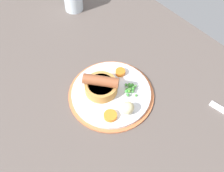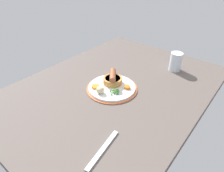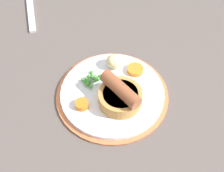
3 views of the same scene
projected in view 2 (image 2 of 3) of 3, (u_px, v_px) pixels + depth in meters
The scene contains 9 objects.
dining_table at pixel (114, 89), 97.29cm from camera, with size 110.00×80.00×3.00cm, color #564C47.
dinner_plate at pixel (112, 88), 94.13cm from camera, with size 24.06×24.06×1.40cm.
sausage_pudding at pixel (113, 79), 94.90cm from camera, with size 9.39×9.08×5.77cm.
pea_pile at pixel (115, 91), 88.94cm from camera, with size 5.02×4.56×1.71cm.
potato_chunk_0 at pixel (101, 90), 88.24cm from camera, with size 3.66×3.39×3.20cm, color beige.
carrot_slice_0 at pixel (127, 87), 91.99cm from camera, with size 2.83×2.83×1.27cm, color orange.
carrot_slice_1 at pixel (95, 87), 92.56cm from camera, with size 3.55×3.55×1.05cm, color orange.
fork at pixel (103, 149), 65.00cm from camera, with size 18.00×1.60×0.60cm, color silver.
drinking_glass at pixel (176, 62), 106.94cm from camera, with size 6.33×6.33×10.01cm, color silver.
Camera 2 is at (62.74, 49.85, 56.69)cm, focal length 32.00 mm.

